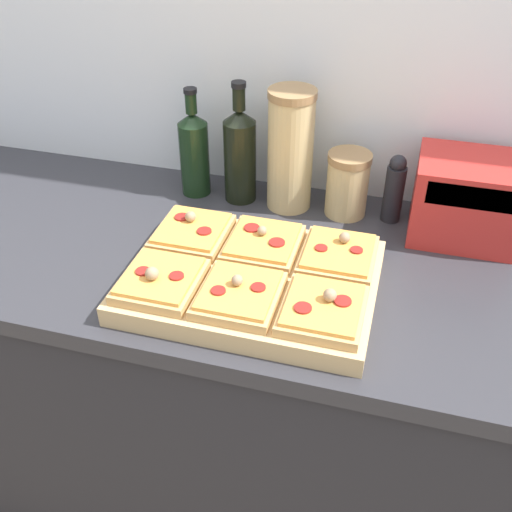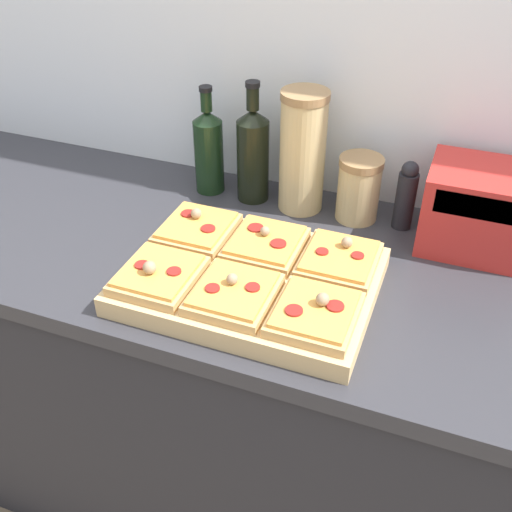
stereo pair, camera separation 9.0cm
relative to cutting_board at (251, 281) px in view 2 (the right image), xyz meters
The scene contains 15 objects.
wall_back 0.58m from the cutting_board, 83.85° to the left, with size 6.00×0.06×2.50m.
kitchen_counter 0.49m from the cutting_board, 66.45° to the left, with size 2.63×0.67×0.90m.
cutting_board is the anchor object (origin of this frame).
pizza_slice_back_left 0.18m from the cutting_board, 151.19° to the left, with size 0.15×0.16×0.05m.
pizza_slice_back_center 0.09m from the cutting_board, 90.04° to the left, with size 0.15×0.16×0.05m.
pizza_slice_back_right 0.18m from the cutting_board, 28.84° to the left, with size 0.15×0.16×0.05m.
pizza_slice_front_left 0.18m from the cutting_board, 151.18° to the right, with size 0.15×0.16×0.05m.
pizza_slice_front_center 0.09m from the cutting_board, 90.07° to the right, with size 0.15×0.16×0.05m.
pizza_slice_front_right 0.18m from the cutting_board, 28.64° to the right, with size 0.15×0.16×0.05m.
olive_oil_bottle 0.43m from the cutting_board, 125.45° to the left, with size 0.07×0.07×0.27m.
wine_bottle 0.38m from the cutting_board, 110.36° to the left, with size 0.08×0.08×0.30m.
grain_jar_tall 0.37m from the cutting_board, 90.67° to the left, with size 0.11×0.11×0.29m.
grain_jar_short 0.37m from the cutting_board, 68.49° to the left, with size 0.10×0.10×0.16m.
pepper_mill 0.43m from the cutting_board, 54.67° to the left, with size 0.05×0.05×0.17m.
toaster_oven 0.52m from the cutting_board, 38.75° to the left, with size 0.25×0.19×0.18m.
Camera 2 is at (0.29, -0.67, 1.67)m, focal length 42.00 mm.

